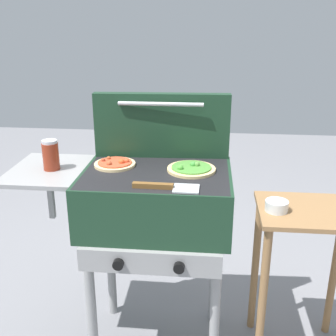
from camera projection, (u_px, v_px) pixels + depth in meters
name	position (u px, v px, depth m)	size (l,w,h in m)	color
grill	(153.00, 203.00, 1.85)	(0.96, 0.53, 0.90)	#193823
grill_lid_open	(162.00, 125.00, 1.95)	(0.63, 0.09, 0.30)	#193823
pizza_veggie	(191.00, 169.00, 1.81)	(0.21, 0.21, 0.04)	#E0C17F
pizza_pepperoni	(115.00, 164.00, 1.87)	(0.18, 0.18, 0.04)	beige
sauce_jar	(51.00, 155.00, 1.81)	(0.07, 0.07, 0.13)	maroon
spatula	(167.00, 187.00, 1.63)	(0.26, 0.09, 0.02)	#B7BABF
prep_table	(305.00, 253.00, 1.86)	(0.44, 0.36, 0.75)	olive
topping_bowl_near	(277.00, 206.00, 1.77)	(0.10, 0.10, 0.04)	silver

